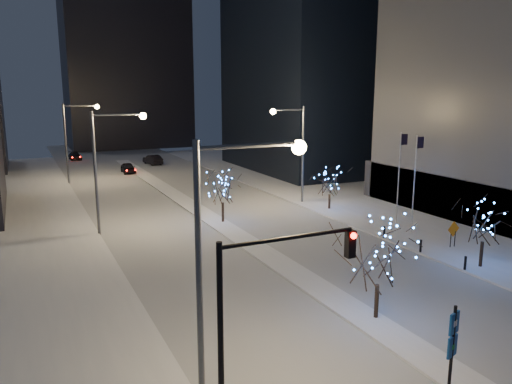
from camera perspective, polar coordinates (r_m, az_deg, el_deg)
ground at (r=23.77m, az=20.43°, el=-18.49°), size 160.00×160.00×0.00m
road at (r=52.56m, az=-7.93°, el=-1.29°), size 20.00×130.00×0.02m
median at (r=47.93m, az=-6.10°, el=-2.43°), size 2.00×80.00×0.15m
east_sidewalk at (r=46.97m, az=15.79°, el=-3.10°), size 10.00×90.00×0.15m
west_sidewalk at (r=35.84m, az=-22.18°, el=-8.11°), size 8.00×90.00×0.15m
horizon_block at (r=108.44m, az=-14.72°, el=16.19°), size 24.00×14.00×42.00m
street_lamp_w_near at (r=17.91m, az=-3.39°, el=-5.09°), size 4.40×0.56×10.00m
street_lamp_w_mid at (r=41.72m, az=-16.55°, el=4.05°), size 4.40×0.56×10.00m
street_lamp_w_far at (r=66.41m, az=-20.08°, el=6.46°), size 4.40×0.56×10.00m
street_lamp_east at (r=51.01m, az=4.52°, el=5.73°), size 3.90×0.56×10.00m
traffic_signal_west at (r=16.98m, az=0.90°, el=-12.27°), size 5.26×0.43×7.00m
flagpoles at (r=42.93m, az=16.90°, el=1.93°), size 1.35×2.60×8.00m
bollards at (r=36.71m, az=20.47°, el=-6.66°), size 0.16×12.16×0.90m
car_near at (r=73.34m, az=-14.41°, el=2.67°), size 1.82×4.25×1.43m
car_mid at (r=81.03m, az=-11.72°, el=3.65°), size 2.32×4.84×1.53m
car_far at (r=89.99m, az=-19.99°, el=3.87°), size 1.94×4.40×1.26m
holiday_tree_median_near at (r=25.97m, az=13.86°, el=-7.05°), size 5.47×5.47×5.20m
holiday_tree_median_far at (r=43.84m, az=-3.85°, el=0.41°), size 4.21×4.21×4.56m
holiday_tree_plaza_near at (r=35.81m, az=24.63°, el=-3.24°), size 4.02×4.02×4.52m
holiday_tree_plaza_far at (r=49.19m, az=8.46°, el=1.32°), size 3.77×3.77×4.50m
wayfinding_sign at (r=21.09m, az=21.56°, el=-15.58°), size 0.65×0.28×3.72m
construction_sign at (r=39.86m, az=21.63°, el=-4.21°), size 1.20×0.14×1.98m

